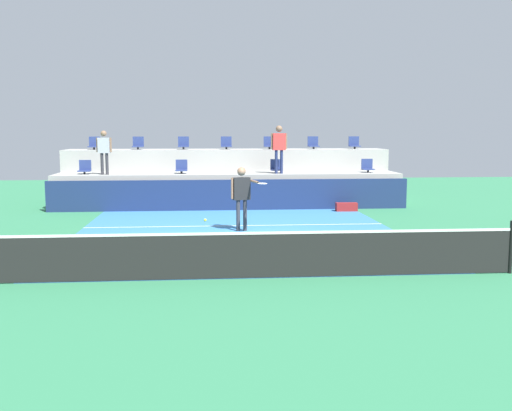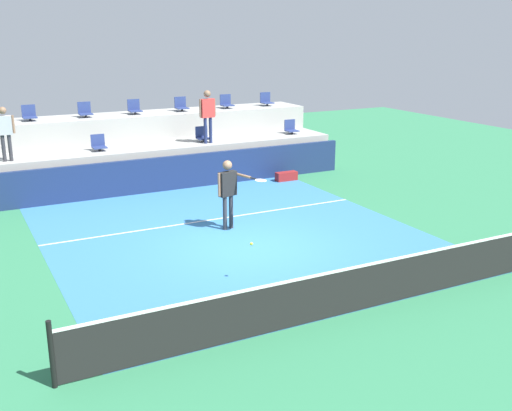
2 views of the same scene
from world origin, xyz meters
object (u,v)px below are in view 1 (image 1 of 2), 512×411
object	(u,v)px
stadium_chair_upper_mid_right	(269,144)
stadium_chair_lower_left	(181,168)
stadium_chair_upper_right	(313,144)
stadium_chair_upper_center	(226,144)
stadium_chair_upper_far_right	(354,144)
stadium_chair_lower_far_right	(367,167)
stadium_chair_lower_far_left	(85,168)
tennis_player	(242,192)
stadium_chair_upper_mid_left	(183,144)
tennis_ball	(205,220)
spectator_in_grey	(104,148)
equipment_bag	(346,207)
spectator_in_white	(279,144)
stadium_chair_upper_far_left	(94,144)
stadium_chair_lower_right	(276,167)
stadium_chair_upper_left	(138,144)

from	to	relation	value
stadium_chair_upper_mid_right	stadium_chair_lower_left	bearing A→B (deg)	-152.92
stadium_chair_upper_right	stadium_chair_upper_center	bearing A→B (deg)	180.00
stadium_chair_upper_far_right	stadium_chair_lower_far_right	bearing A→B (deg)	-87.40
stadium_chair_lower_far_left	tennis_player	distance (m)	7.99
stadium_chair_upper_mid_left	stadium_chair_lower_left	bearing A→B (deg)	-90.66
stadium_chair_upper_right	tennis_ball	bearing A→B (deg)	-112.23
spectator_in_grey	equipment_bag	xyz separation A→B (m)	(8.69, -1.49, -2.06)
stadium_chair_upper_mid_right	spectator_in_grey	world-z (taller)	spectator_in_grey
stadium_chair_upper_far_right	tennis_player	distance (m)	9.23
spectator_in_white	stadium_chair_lower_left	bearing A→B (deg)	174.00
stadium_chair_lower_left	stadium_chair_lower_far_right	size ratio (longest dim) A/B	1.00
stadium_chair_lower_far_left	stadium_chair_upper_center	world-z (taller)	stadium_chair_upper_center
stadium_chair_lower_far_left	stadium_chair_lower_left	bearing A→B (deg)	0.00
stadium_chair_upper_far_left	equipment_bag	bearing A→B (deg)	-21.26
stadium_chair_upper_right	tennis_ball	size ratio (longest dim) A/B	7.65
equipment_bag	stadium_chair_upper_right	bearing A→B (deg)	98.57
stadium_chair_lower_far_left	spectator_in_white	world-z (taller)	spectator_in_white
stadium_chair_upper_mid_right	stadium_chair_upper_right	distance (m)	1.83
stadium_chair_lower_far_left	stadium_chair_upper_center	distance (m)	5.69
stadium_chair_upper_mid_left	stadium_chair_lower_right	bearing A→B (deg)	-26.67
stadium_chair_lower_left	stadium_chair_lower_right	world-z (taller)	same
stadium_chair_lower_far_right	tennis_ball	bearing A→B (deg)	-124.52
stadium_chair_upper_left	stadium_chair_upper_far_right	xyz separation A→B (m)	(8.88, 0.00, 0.00)
stadium_chair_lower_left	stadium_chair_upper_mid_right	bearing A→B (deg)	27.08
stadium_chair_lower_far_right	stadium_chair_upper_far_left	size ratio (longest dim) A/B	1.00
stadium_chair_upper_right	stadium_chair_lower_far_right	bearing A→B (deg)	-44.85
stadium_chair_lower_far_right	spectator_in_grey	size ratio (longest dim) A/B	0.32
stadium_chair_upper_right	stadium_chair_upper_far_right	bearing A→B (deg)	0.00
stadium_chair_upper_far_left	equipment_bag	distance (m)	10.36
stadium_chair_upper_center	spectator_in_grey	distance (m)	5.04
tennis_ball	stadium_chair_lower_far_left	bearing A→B (deg)	116.09
spectator_in_white	stadium_chair_upper_right	bearing A→B (deg)	52.10
stadium_chair_upper_center	stadium_chair_upper_mid_right	world-z (taller)	same
stadium_chair_upper_left	stadium_chair_upper_far_right	size ratio (longest dim) A/B	1.00
stadium_chair_lower_far_left	stadium_chair_lower_left	world-z (taller)	same
spectator_in_white	tennis_ball	world-z (taller)	spectator_in_white
stadium_chair_lower_left	stadium_chair_upper_left	world-z (taller)	stadium_chair_upper_left
stadium_chair_upper_mid_right	spectator_in_white	size ratio (longest dim) A/B	0.29
spectator_in_grey	spectator_in_white	distance (m)	6.44
stadium_chair_upper_left	spectator_in_grey	world-z (taller)	spectator_in_grey
stadium_chair_lower_right	stadium_chair_upper_far_right	bearing A→B (deg)	27.38
stadium_chair_lower_left	equipment_bag	world-z (taller)	stadium_chair_lower_left
stadium_chair_upper_mid_left	equipment_bag	world-z (taller)	stadium_chair_upper_mid_left
stadium_chair_upper_far_right	spectator_in_white	bearing A→B (deg)	-147.50
stadium_chair_lower_right	stadium_chair_upper_left	world-z (taller)	stadium_chair_upper_left
stadium_chair_upper_right	stadium_chair_upper_left	bearing A→B (deg)	180.00
stadium_chair_lower_left	stadium_chair_upper_right	xyz separation A→B (m)	(5.35, 1.80, 0.85)
stadium_chair_upper_left	tennis_player	xyz separation A→B (m)	(3.73, -7.57, -1.18)
spectator_in_grey	equipment_bag	world-z (taller)	spectator_in_grey
stadium_chair_lower_left	stadium_chair_upper_mid_right	distance (m)	4.04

